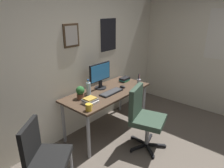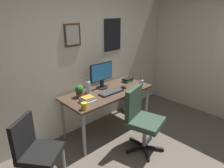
% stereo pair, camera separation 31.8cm
% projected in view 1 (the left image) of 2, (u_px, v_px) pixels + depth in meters
% --- Properties ---
extents(wall_back, '(4.40, 0.10, 2.60)m').
position_uv_depth(wall_back, '(77.00, 55.00, 3.17)').
color(wall_back, beige).
rests_on(wall_back, ground_plane).
extents(desk, '(1.53, 0.68, 0.72)m').
position_uv_depth(desk, '(107.00, 96.00, 3.33)').
color(desk, '#4C3828').
rests_on(desk, ground_plane).
extents(office_chair, '(0.58, 0.59, 0.95)m').
position_uv_depth(office_chair, '(143.00, 115.00, 2.96)').
color(office_chair, '#334738').
rests_on(office_chair, ground_plane).
extents(side_chair, '(0.59, 0.59, 0.88)m').
position_uv_depth(side_chair, '(43.00, 154.00, 2.20)').
color(side_chair, black).
rests_on(side_chair, ground_plane).
extents(monitor, '(0.46, 0.20, 0.43)m').
position_uv_depth(monitor, '(100.00, 75.00, 3.34)').
color(monitor, black).
rests_on(monitor, desk).
extents(keyboard, '(0.43, 0.15, 0.03)m').
position_uv_depth(keyboard, '(111.00, 92.00, 3.22)').
color(keyboard, black).
rests_on(keyboard, desk).
extents(computer_mouse, '(0.06, 0.11, 0.04)m').
position_uv_depth(computer_mouse, '(123.00, 87.00, 3.44)').
color(computer_mouse, black).
rests_on(computer_mouse, desk).
extents(water_bottle, '(0.07, 0.07, 0.25)m').
position_uv_depth(water_bottle, '(89.00, 88.00, 3.13)').
color(water_bottle, silver).
rests_on(water_bottle, desk).
extents(coffee_mug_near, '(0.12, 0.09, 0.10)m').
position_uv_depth(coffee_mug_near, '(89.00, 107.00, 2.65)').
color(coffee_mug_near, yellow).
rests_on(coffee_mug_near, desk).
extents(potted_plant, '(0.13, 0.13, 0.20)m').
position_uv_depth(potted_plant, '(80.00, 92.00, 3.00)').
color(potted_plant, brown).
rests_on(potted_plant, desk).
extents(pen_cup, '(0.07, 0.07, 0.20)m').
position_uv_depth(pen_cup, '(139.00, 82.00, 3.58)').
color(pen_cup, '#9EA0A5').
rests_on(pen_cup, desk).
extents(book_stack_left, '(0.20, 0.13, 0.07)m').
position_uv_depth(book_stack_left, '(125.00, 79.00, 3.75)').
color(book_stack_left, '#33723F').
rests_on(book_stack_left, desk).
extents(book_stack_right, '(0.20, 0.17, 0.08)m').
position_uv_depth(book_stack_right, '(90.00, 101.00, 2.87)').
color(book_stack_right, silver).
rests_on(book_stack_right, desk).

